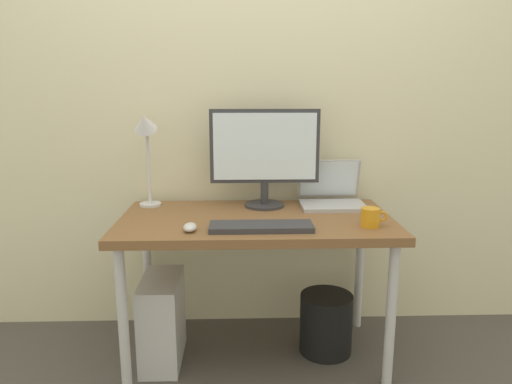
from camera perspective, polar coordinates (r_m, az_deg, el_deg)
name	(u,v)px	position (r m, az deg, el deg)	size (l,w,h in m)	color
ground_plane	(256,354)	(2.50, 0.00, -18.93)	(6.00, 6.00, 0.00)	#4C4742
back_wall	(254,87)	(2.52, -0.30, 12.48)	(4.40, 0.04, 2.60)	beige
desk	(256,231)	(2.23, 0.00, -4.70)	(1.26, 0.67, 0.71)	brown
monitor	(265,152)	(2.35, 1.05, 4.82)	(0.54, 0.20, 0.49)	#333338
laptop	(331,194)	(2.45, 9.02, -0.24)	(0.32, 0.27, 0.23)	#B2B2B7
desk_lamp	(146,138)	(2.39, -13.10, 6.36)	(0.11, 0.16, 0.49)	silver
keyboard	(261,227)	(2.02, 0.62, -4.19)	(0.44, 0.14, 0.02)	#333338
mouse	(190,227)	(2.01, -7.94, -4.21)	(0.06, 0.09, 0.03)	silver
coffee_mug	(371,217)	(2.11, 13.63, -2.98)	(0.12, 0.08, 0.08)	orange
computer_tower	(162,320)	(2.40, -11.22, -14.85)	(0.18, 0.36, 0.42)	silver
wastebasket	(326,323)	(2.48, 8.41, -15.34)	(0.26, 0.26, 0.30)	black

